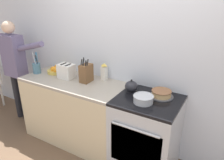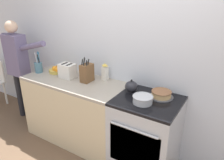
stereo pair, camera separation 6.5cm
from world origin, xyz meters
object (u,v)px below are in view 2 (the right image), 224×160
Objects in this scene: knife_block at (87,73)px; milk_carton at (105,72)px; layer_cake at (161,94)px; utensil_crock at (39,67)px; mixing_bowl at (143,99)px; fruit_bowl at (57,70)px; tea_kettle at (131,87)px; person_baker at (18,63)px; stove_range at (145,134)px; toaster at (67,71)px.

knife_block is 0.24m from milk_carton.
layer_cake is at bearing -6.65° from milk_carton.
knife_block reaches higher than utensil_crock.
mixing_bowl is 0.71× the size of utensil_crock.
tea_kettle is at bearing -0.78° from fruit_bowl.
person_baker is at bearing -176.22° from knife_block.
stove_range is at bearing 1.21° from utensil_crock.
utensil_crock is (-1.45, -0.13, 0.02)m from tea_kettle.
layer_cake is at bearing 55.02° from stove_range.
fruit_bowl is at bearing 175.73° from stove_range.
utensil_crock reaches higher than stove_range.
toaster is at bearing -157.19° from milk_carton.
tea_kettle is 1.96m from person_baker.
tea_kettle is (-0.35, -0.05, 0.03)m from layer_cake.
milk_carton is at bearing 20.87° from person_baker.
utensil_crock reaches higher than tea_kettle.
person_baker is at bearing -170.00° from fruit_bowl.
layer_cake is 0.36m from tea_kettle.
knife_block reaches higher than milk_carton.
person_baker is (-2.31, -0.16, 0.02)m from layer_cake.
person_baker is at bearing -176.03° from layer_cake.
tea_kettle is 0.82× the size of milk_carton.
toaster is 0.98× the size of milk_carton.
tea_kettle is at bearing 3.55° from toaster.
mixing_bowl is 0.89m from knife_block.
knife_block is 1.34× the size of fruit_bowl.
toaster is at bearing 14.15° from person_baker.
mixing_bowl is (-0.12, -0.23, 0.01)m from layer_cake.
fruit_bowl is 1.05× the size of milk_carton.
tea_kettle is 0.95m from toaster.
milk_carton reaches higher than stove_range.
toaster is at bearing 8.03° from utensil_crock.
tea_kettle is (-0.25, 0.09, 0.52)m from stove_range.
knife_block reaches higher than fruit_bowl.
person_baker reaches higher than layer_cake.
knife_block is 1.44× the size of toaster.
fruit_bowl is (0.23, 0.15, -0.04)m from utensil_crock.
utensil_crock is 0.51m from person_baker.
knife_block is at bearing 14.88° from person_baker.
milk_carton is 0.14× the size of person_baker.
stove_range is 1.79m from utensil_crock.
milk_carton is (-0.47, 0.14, 0.05)m from tea_kettle.
toaster is (-0.95, -0.06, 0.03)m from tea_kettle.
layer_cake is 1.23× the size of mixing_bowl.
stove_range is 0.51m from mixing_bowl.
toaster reaches higher than fruit_bowl.
milk_carton is at bearing 44.71° from knife_block.
layer_cake is 1.58m from fruit_bowl.
milk_carton is 1.51m from person_baker.
milk_carton is (-0.82, 0.10, 0.07)m from layer_cake.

